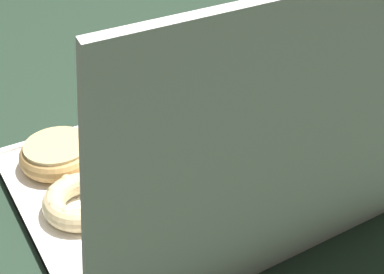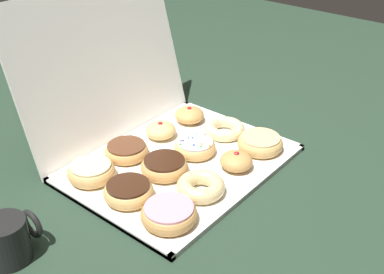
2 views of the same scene
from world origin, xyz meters
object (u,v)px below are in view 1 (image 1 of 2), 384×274
object	(u,v)px
glazed_ring_donut_3	(58,154)
chocolate_frosted_donut_5	(229,145)
jelly_filled_donut_2	(124,132)
cruller_donut_7	(82,199)
glazed_ring_donut_8	(344,160)
cruller_donut_1	(196,112)
jelly_filled_donut_11	(123,251)
donut_box	(197,171)
chocolate_frosted_donut_4	(291,123)
jelly_filled_donut_10	(207,221)
sprinkle_donut_6	(164,169)
chocolate_frosted_donut_9	(283,190)
pink_frosted_donut_0	(248,92)

from	to	relation	value
glazed_ring_donut_3	chocolate_frosted_donut_5	world-z (taller)	same
jelly_filled_donut_2	cruller_donut_7	bearing A→B (deg)	44.82
glazed_ring_donut_8	cruller_donut_1	bearing A→B (deg)	-62.83
glazed_ring_donut_3	jelly_filled_donut_11	world-z (taller)	jelly_filled_donut_11
donut_box	glazed_ring_donut_8	world-z (taller)	glazed_ring_donut_8
glazed_ring_donut_3	chocolate_frosted_donut_5	size ratio (longest dim) A/B	1.04
donut_box	cruller_donut_7	world-z (taller)	cruller_donut_7
cruller_donut_1	cruller_donut_7	bearing A→B (deg)	24.17
chocolate_frosted_donut_4	jelly_filled_donut_11	bearing A→B (deg)	19.07
chocolate_frosted_donut_5	glazed_ring_donut_8	xyz separation A→B (m)	(-0.13, 0.12, 0.00)
donut_box	glazed_ring_donut_3	xyz separation A→B (m)	(0.18, -0.12, 0.02)
chocolate_frosted_donut_5	jelly_filled_donut_10	xyz separation A→B (m)	(0.12, 0.13, 0.00)
cruller_donut_1	chocolate_frosted_donut_5	world-z (taller)	same
jelly_filled_donut_10	jelly_filled_donut_2	bearing A→B (deg)	-88.85
jelly_filled_donut_2	glazed_ring_donut_3	distance (m)	0.11
sprinkle_donut_6	chocolate_frosted_donut_9	distance (m)	0.18
cruller_donut_7	jelly_filled_donut_11	bearing A→B (deg)	92.78
pink_frosted_donut_0	glazed_ring_donut_8	distance (m)	0.25
glazed_ring_donut_3	chocolate_frosted_donut_4	distance (m)	0.38
donut_box	glazed_ring_donut_8	xyz separation A→B (m)	(-0.19, 0.12, 0.03)
chocolate_frosted_donut_4	jelly_filled_donut_10	distance (m)	0.28
jelly_filled_donut_11	donut_box	bearing A→B (deg)	-146.03
chocolate_frosted_donut_5	cruller_donut_7	bearing A→B (deg)	0.14
pink_frosted_donut_0	sprinkle_donut_6	xyz separation A→B (m)	(0.24, 0.12, -0.00)
donut_box	sprinkle_donut_6	distance (m)	0.06
cruller_donut_7	jelly_filled_donut_2	bearing A→B (deg)	-135.18
chocolate_frosted_donut_4	jelly_filled_donut_11	world-z (taller)	jelly_filled_donut_11
donut_box	jelly_filled_donut_10	world-z (taller)	jelly_filled_donut_10
chocolate_frosted_donut_9	jelly_filled_donut_11	size ratio (longest dim) A/B	1.32
jelly_filled_donut_11	pink_frosted_donut_0	bearing A→B (deg)	-145.87
jelly_filled_donut_10	jelly_filled_donut_11	world-z (taller)	same
glazed_ring_donut_3	chocolate_frosted_donut_9	distance (m)	0.35
donut_box	glazed_ring_donut_3	bearing A→B (deg)	-33.73
pink_frosted_donut_0	chocolate_frosted_donut_9	size ratio (longest dim) A/B	1.08
jelly_filled_donut_10	jelly_filled_donut_11	bearing A→B (deg)	-2.33
chocolate_frosted_donut_4	chocolate_frosted_donut_5	size ratio (longest dim) A/B	0.98
donut_box	chocolate_frosted_donut_4	world-z (taller)	chocolate_frosted_donut_4
chocolate_frosted_donut_5	jelly_filled_donut_11	world-z (taller)	jelly_filled_donut_11
pink_frosted_donut_0	jelly_filled_donut_10	xyz separation A→B (m)	(0.25, 0.25, 0.00)
cruller_donut_1	jelly_filled_donut_10	world-z (taller)	jelly_filled_donut_10
glazed_ring_donut_3	pink_frosted_donut_0	bearing A→B (deg)	-178.84
glazed_ring_donut_3	jelly_filled_donut_10	world-z (taller)	jelly_filled_donut_10
jelly_filled_donut_2	chocolate_frosted_donut_5	bearing A→B (deg)	137.41
pink_frosted_donut_0	cruller_donut_1	size ratio (longest dim) A/B	1.08
pink_frosted_donut_0	glazed_ring_donut_8	bearing A→B (deg)	90.40
chocolate_frosted_donut_4	chocolate_frosted_donut_5	xyz separation A→B (m)	(0.13, 0.00, -0.00)
donut_box	sprinkle_donut_6	size ratio (longest dim) A/B	4.93
glazed_ring_donut_3	jelly_filled_donut_11	xyz separation A→B (m)	(0.00, 0.24, 0.00)
chocolate_frosted_donut_9	jelly_filled_donut_11	world-z (taller)	jelly_filled_donut_11
cruller_donut_7	glazed_ring_donut_8	size ratio (longest dim) A/B	0.99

